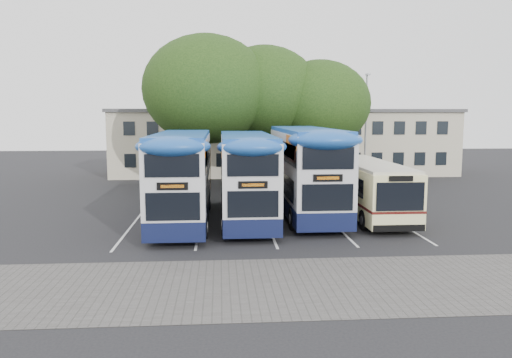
{
  "coord_description": "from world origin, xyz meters",
  "views": [
    {
      "loc": [
        -6.18,
        -21.06,
        5.71
      ],
      "look_at": [
        -4.28,
        5.0,
        2.32
      ],
      "focal_mm": 35.0,
      "sensor_mm": 36.0,
      "label": 1
    }
  ],
  "objects_px": {
    "bus_dd_mid": "(246,173)",
    "bus_dd_right": "(305,167)",
    "tree_right": "(319,104)",
    "lamp_post": "(366,122)",
    "tree_left": "(206,90)",
    "tree_mid": "(264,93)",
    "bus_dd_left": "(183,173)",
    "bus_single": "(367,185)"
  },
  "relations": [
    {
      "from": "tree_left",
      "to": "tree_right",
      "type": "xyz_separation_m",
      "value": [
        8.85,
        1.27,
        -1.02
      ]
    },
    {
      "from": "tree_right",
      "to": "bus_single",
      "type": "height_order",
      "value": "tree_right"
    },
    {
      "from": "lamp_post",
      "to": "tree_mid",
      "type": "height_order",
      "value": "tree_mid"
    },
    {
      "from": "lamp_post",
      "to": "tree_left",
      "type": "relative_size",
      "value": 0.78
    },
    {
      "from": "bus_dd_mid",
      "to": "bus_dd_right",
      "type": "relative_size",
      "value": 0.94
    },
    {
      "from": "bus_dd_left",
      "to": "bus_dd_mid",
      "type": "xyz_separation_m",
      "value": [
        3.39,
        0.41,
        -0.05
      ]
    },
    {
      "from": "bus_single",
      "to": "bus_dd_mid",
      "type": "bearing_deg",
      "value": -175.7
    },
    {
      "from": "bus_dd_left",
      "to": "lamp_post",
      "type": "bearing_deg",
      "value": 45.92
    },
    {
      "from": "tree_left",
      "to": "tree_mid",
      "type": "bearing_deg",
      "value": 17.23
    },
    {
      "from": "tree_right",
      "to": "tree_left",
      "type": "bearing_deg",
      "value": -171.83
    },
    {
      "from": "tree_right",
      "to": "bus_dd_right",
      "type": "bearing_deg",
      "value": -104.81
    },
    {
      "from": "tree_left",
      "to": "bus_dd_mid",
      "type": "distance_m",
      "value": 12.6
    },
    {
      "from": "lamp_post",
      "to": "bus_dd_mid",
      "type": "distance_m",
      "value": 18.0
    },
    {
      "from": "tree_right",
      "to": "bus_dd_right",
      "type": "relative_size",
      "value": 0.84
    },
    {
      "from": "tree_left",
      "to": "bus_dd_left",
      "type": "bearing_deg",
      "value": -94.97
    },
    {
      "from": "tree_right",
      "to": "bus_dd_left",
      "type": "relative_size",
      "value": 0.88
    },
    {
      "from": "bus_dd_left",
      "to": "tree_right",
      "type": "bearing_deg",
      "value": 52.81
    },
    {
      "from": "tree_mid",
      "to": "bus_dd_left",
      "type": "distance_m",
      "value": 15.02
    },
    {
      "from": "bus_dd_left",
      "to": "bus_single",
      "type": "relative_size",
      "value": 1.1
    },
    {
      "from": "lamp_post",
      "to": "bus_dd_mid",
      "type": "bearing_deg",
      "value": -127.15
    },
    {
      "from": "tree_left",
      "to": "bus_single",
      "type": "relative_size",
      "value": 1.13
    },
    {
      "from": "tree_mid",
      "to": "bus_single",
      "type": "xyz_separation_m",
      "value": [
        4.74,
        -12.2,
        -5.66
      ]
    },
    {
      "from": "bus_dd_left",
      "to": "bus_single",
      "type": "xyz_separation_m",
      "value": [
        10.26,
        0.93,
        -0.87
      ]
    },
    {
      "from": "tree_mid",
      "to": "tree_right",
      "type": "distance_m",
      "value": 4.44
    },
    {
      "from": "bus_single",
      "to": "tree_right",
      "type": "bearing_deg",
      "value": 91.84
    },
    {
      "from": "lamp_post",
      "to": "tree_right",
      "type": "distance_m",
      "value": 4.81
    },
    {
      "from": "bus_dd_left",
      "to": "bus_dd_right",
      "type": "xyz_separation_m",
      "value": [
        6.85,
        1.59,
        0.11
      ]
    },
    {
      "from": "lamp_post",
      "to": "bus_dd_mid",
      "type": "relative_size",
      "value": 0.81
    },
    {
      "from": "tree_left",
      "to": "bus_dd_mid",
      "type": "relative_size",
      "value": 1.04
    },
    {
      "from": "bus_dd_left",
      "to": "tree_mid",
      "type": "bearing_deg",
      "value": 67.22
    },
    {
      "from": "bus_dd_left",
      "to": "bus_dd_mid",
      "type": "bearing_deg",
      "value": 6.94
    },
    {
      "from": "tree_right",
      "to": "bus_dd_left",
      "type": "bearing_deg",
      "value": -127.19
    },
    {
      "from": "lamp_post",
      "to": "bus_dd_mid",
      "type": "height_order",
      "value": "lamp_post"
    },
    {
      "from": "tree_left",
      "to": "bus_single",
      "type": "xyz_separation_m",
      "value": [
        9.24,
        -10.81,
        -5.82
      ]
    },
    {
      "from": "tree_mid",
      "to": "bus_dd_right",
      "type": "height_order",
      "value": "tree_mid"
    },
    {
      "from": "tree_left",
      "to": "bus_dd_left",
      "type": "height_order",
      "value": "tree_left"
    },
    {
      "from": "tree_mid",
      "to": "bus_dd_right",
      "type": "bearing_deg",
      "value": -83.4
    },
    {
      "from": "bus_dd_mid",
      "to": "bus_single",
      "type": "xyz_separation_m",
      "value": [
        6.86,
        0.52,
        -0.82
      ]
    },
    {
      "from": "tree_right",
      "to": "bus_dd_right",
      "type": "height_order",
      "value": "tree_right"
    },
    {
      "from": "bus_dd_right",
      "to": "bus_dd_left",
      "type": "bearing_deg",
      "value": -166.95
    },
    {
      "from": "tree_mid",
      "to": "bus_single",
      "type": "bearing_deg",
      "value": -68.75
    },
    {
      "from": "tree_left",
      "to": "bus_dd_mid",
      "type": "bearing_deg",
      "value": -78.16
    }
  ]
}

